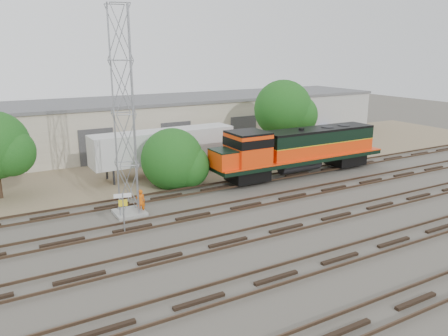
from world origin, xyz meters
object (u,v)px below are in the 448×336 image
worker (141,201)px  semi_trailer (167,146)px  signal_tower (124,118)px  locomotive (298,149)px

worker → semi_trailer: size_ratio=0.13×
signal_tower → semi_trailer: (5.94, 7.88, -3.93)m
locomotive → signal_tower: size_ratio=1.27×
signal_tower → semi_trailer: size_ratio=1.04×
signal_tower → worker: (0.72, -0.20, -5.52)m
signal_tower → worker: bearing=-15.6°
locomotive → semi_trailer: bearing=147.6°
locomotive → signal_tower: 15.98m
locomotive → signal_tower: bearing=-172.8°
locomotive → semi_trailer: size_ratio=1.32×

